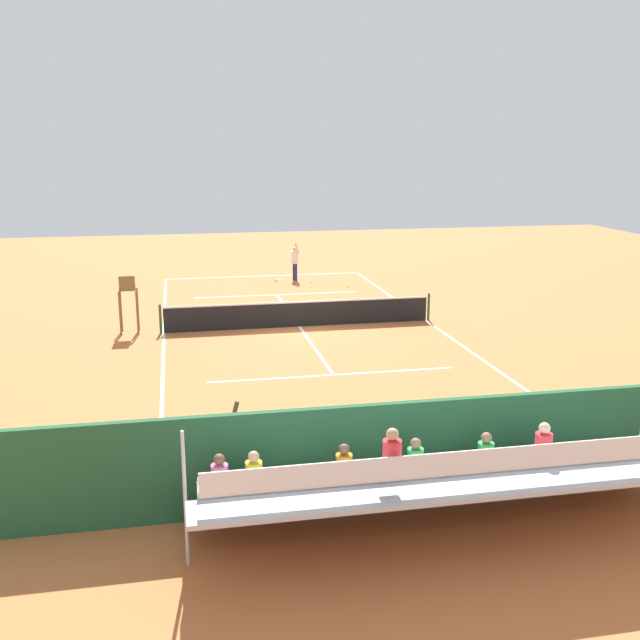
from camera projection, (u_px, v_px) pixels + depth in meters
The scene contains 13 objects.
ground_plane at pixel (299, 326), 27.72m from camera, with size 60.00×60.00×0.00m, color #C66B38.
court_line_markings at pixel (299, 326), 27.75m from camera, with size 10.10×22.20×0.01m.
tennis_net at pixel (299, 314), 27.60m from camera, with size 10.30×0.10×1.07m.
backdrop_wall at pixel (422, 450), 14.14m from camera, with size 18.00×0.16×2.00m, color #235633.
bleacher_stand at pixel (444, 483), 12.91m from camera, with size 9.06×2.40×2.48m.
umpire_chair at pixel (128, 298), 26.43m from camera, with size 0.67×0.67×2.14m.
courtside_bench at pixel (482, 450), 15.23m from camera, with size 1.80×0.40×0.93m.
equipment_bag at pixel (400, 477), 14.86m from camera, with size 0.90×0.36×0.36m, color #B22D2D.
tennis_player at pixel (295, 260), 36.83m from camera, with size 0.45×0.56×1.93m.
tennis_racket at pixel (280, 280), 36.93m from camera, with size 0.56×0.46×0.03m.
tennis_ball_near at pixel (311, 282), 36.29m from camera, with size 0.07×0.07×0.07m, color #CCDB33.
tennis_ball_far at pixel (349, 287), 35.18m from camera, with size 0.07×0.07×0.07m, color #CCDB33.
line_judge at pixel (239, 450), 14.10m from camera, with size 0.45×0.56×1.93m.
Camera 1 is at (4.49, 26.52, 6.75)m, focal length 41.33 mm.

